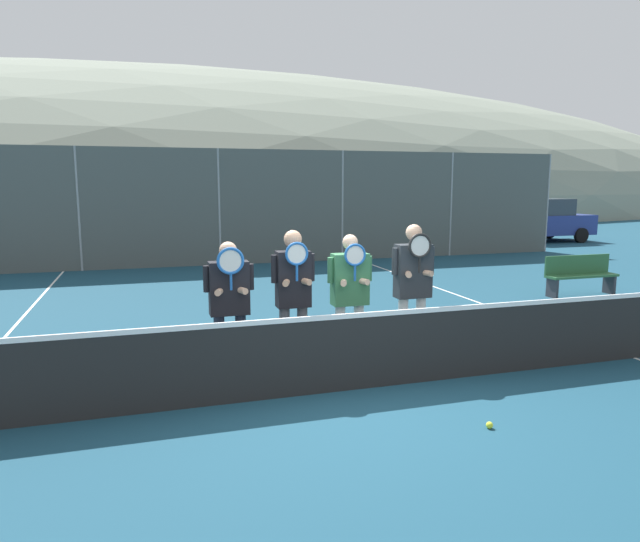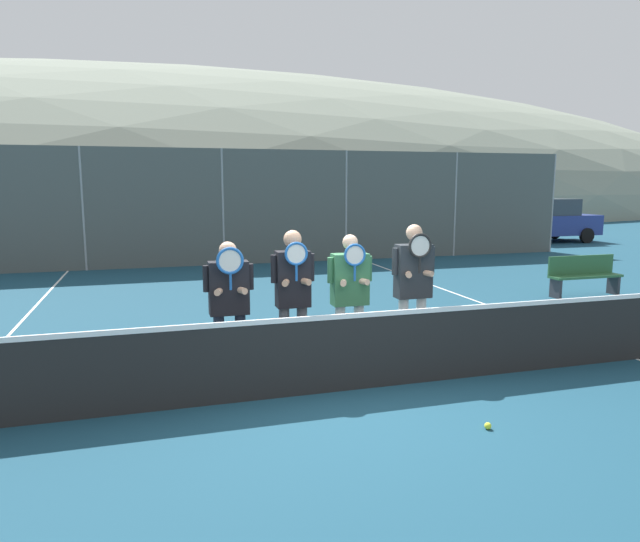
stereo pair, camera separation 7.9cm
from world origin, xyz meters
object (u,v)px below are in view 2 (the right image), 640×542
Objects in this scene: car_center at (294,225)px; tennis_ball_on_court at (488,426)px; car_left_of_center at (149,226)px; bench_courtside at (584,274)px; player_center_right at (350,290)px; player_rightmost at (413,282)px; player_center_left at (293,291)px; car_far_right at (541,220)px; car_right_of_center at (426,222)px; player_leftmost at (229,298)px.

tennis_ball_on_court is at bearing -97.01° from car_center.
car_left_of_center is 2.45× the size of bench_courtside.
bench_courtside is 24.06× the size of tennis_ball_on_court.
player_center_right is 13.49m from car_center.
player_rightmost is 13.41m from car_center.
player_center_left is 1.05× the size of player_center_right.
car_far_right is 11.72m from bench_courtside.
car_far_right is (12.77, 12.89, -0.13)m from player_center_right.
car_right_of_center is at bearing 65.17° from tennis_ball_on_court.
car_right_of_center is (10.13, -0.06, -0.04)m from car_left_of_center.
player_leftmost is 0.40× the size of car_right_of_center.
car_center is at bearing 82.71° from player_rightmost.
player_rightmost is 14.71m from car_right_of_center.
player_leftmost is 13.87m from car_center.
car_far_right is (13.54, 12.97, -0.17)m from player_center_left.
player_center_right is at bearing 5.68° from player_center_left.
car_far_right reaches higher than bench_courtside.
player_center_right is at bearing -79.34° from car_left_of_center.
bench_courtside is at bearing -97.57° from car_right_of_center.
car_right_of_center is at bearing 57.14° from player_center_left.
player_rightmost is 0.40× the size of car_far_right.
car_center is 67.50× the size of tennis_ball_on_court.
player_rightmost reaches higher than player_center_left.
tennis_ball_on_court is (-0.20, -2.12, -1.07)m from player_rightmost.
car_left_of_center reaches higher than car_right_of_center.
player_leftmost is 0.37× the size of car_far_right.
player_center_left reaches higher than player_leftmost.
bench_courtside is 7.77m from tennis_ball_on_court.
car_far_right is (14.31, 12.90, -0.12)m from player_leftmost.
car_right_of_center is at bearing 179.00° from car_far_right.
player_rightmost is (2.40, -0.05, 0.09)m from player_leftmost.
tennis_ball_on_court is (-1.90, -15.41, -0.85)m from car_center.
player_center_left is 0.43× the size of car_right_of_center.
car_right_of_center is (6.81, 13.03, -0.19)m from player_rightmost.
car_center is (3.32, 13.32, -0.19)m from player_center_left.
player_center_left is 13.73m from car_center.
player_leftmost is at bearing 178.89° from player_rightmost.
player_leftmost reaches higher than bench_courtside.
player_center_left is at bearing -136.22° from car_far_right.
car_left_of_center is 0.88× the size of car_far_right.
car_right_of_center is at bearing 82.43° from bench_courtside.
player_center_left is 2.74m from tennis_ball_on_court.
car_left_of_center is at bearing 97.34° from player_center_left.
car_right_of_center is (8.44, 13.06, -0.16)m from player_center_left.
player_rightmost is at bearing -97.29° from car_center.
bench_courtside is at bearing 24.01° from player_center_left.
player_leftmost is 0.42× the size of car_left_of_center.
car_left_of_center is at bearing 179.43° from car_far_right.
bench_courtside is (7.90, 3.10, -0.55)m from player_leftmost.
car_right_of_center is (9.21, 12.99, -0.10)m from player_leftmost.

